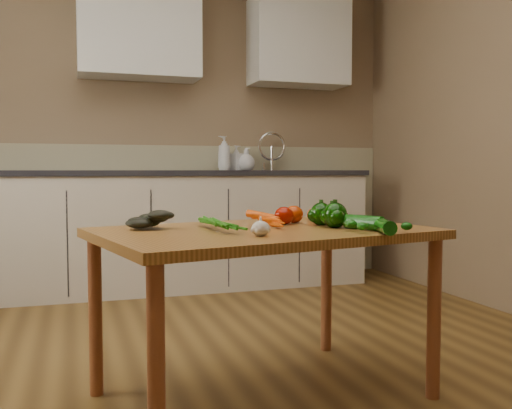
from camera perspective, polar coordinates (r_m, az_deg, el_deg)
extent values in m
cube|color=brown|center=(2.38, -1.93, -19.05)|extent=(4.00, 5.00, 0.02)
cube|color=#8B7253|center=(4.68, -10.55, 8.29)|extent=(4.00, 0.02, 2.60)
cube|color=tan|center=(4.65, -10.41, -0.93)|extent=(3.98, 0.03, 1.10)
cube|color=beige|center=(4.41, -7.31, -2.71)|extent=(2.80, 0.60, 0.86)
cube|color=#29282D|center=(4.38, -7.35, 3.15)|extent=(2.84, 0.64, 0.04)
cube|color=#99999E|center=(4.59, 2.33, 2.69)|extent=(0.55, 0.42, 0.10)
cylinder|color=silver|center=(4.76, 1.58, 4.89)|extent=(0.02, 0.02, 0.24)
cube|color=silver|center=(4.59, -11.62, 16.61)|extent=(0.90, 0.35, 0.70)
cube|color=silver|center=(4.90, 4.28, 15.81)|extent=(0.80, 0.35, 0.70)
cube|color=#A36A2F|center=(2.24, 0.75, -2.89)|extent=(1.39, 1.05, 0.04)
cylinder|color=brown|center=(1.76, -9.96, -15.95)|extent=(0.05, 0.05, 0.64)
cylinder|color=brown|center=(2.39, 17.37, -10.84)|extent=(0.05, 0.05, 0.64)
cylinder|color=brown|center=(2.40, -15.77, -10.73)|extent=(0.05, 0.05, 0.64)
cylinder|color=brown|center=(2.90, 7.05, -8.20)|extent=(0.05, 0.05, 0.64)
imported|color=silver|center=(4.56, -3.20, 5.15)|extent=(0.13, 0.13, 0.27)
imported|color=silver|center=(4.65, -1.98, 4.68)|extent=(0.13, 0.12, 0.20)
imported|color=silver|center=(4.63, -0.98, 4.55)|extent=(0.19, 0.19, 0.18)
ellipsoid|color=beige|center=(1.98, 0.46, -2.42)|extent=(0.06, 0.06, 0.05)
sphere|color=#083002|center=(2.39, 6.52, -0.96)|extent=(0.09, 0.09, 0.09)
sphere|color=#083002|center=(2.50, 7.61, -0.89)|extent=(0.08, 0.08, 0.08)
sphere|color=#083002|center=(2.30, 7.91, -1.07)|extent=(0.10, 0.10, 0.10)
ellipsoid|color=#8F1002|center=(2.41, 2.82, -1.12)|extent=(0.08, 0.08, 0.08)
ellipsoid|color=#B73004|center=(2.48, 3.81, -0.98)|extent=(0.08, 0.08, 0.08)
ellipsoid|color=#B73004|center=(2.57, 5.83, -1.01)|extent=(0.07, 0.07, 0.06)
cylinder|color=#084307|center=(2.23, 10.73, -1.78)|extent=(0.12, 0.17, 0.06)
cylinder|color=#084307|center=(2.12, 12.73, -2.13)|extent=(0.10, 0.17, 0.05)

